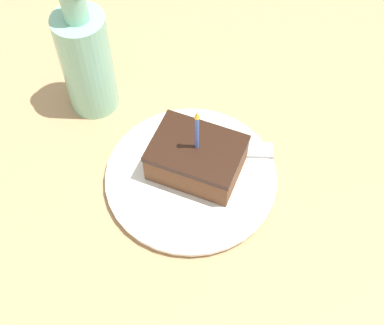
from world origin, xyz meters
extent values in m
cube|color=tan|center=(0.00, 0.00, -0.02)|extent=(2.40, 2.40, 0.04)
cylinder|color=white|center=(0.00, 0.02, 0.01)|extent=(0.22, 0.22, 0.01)
cylinder|color=white|center=(0.00, 0.02, 0.01)|extent=(0.23, 0.23, 0.01)
cube|color=brown|center=(-0.01, 0.03, 0.03)|extent=(0.08, 0.12, 0.04)
cube|color=black|center=(-0.01, 0.03, 0.06)|extent=(0.09, 0.12, 0.01)
cylinder|color=#4C72E0|center=(-0.01, 0.03, 0.09)|extent=(0.01, 0.01, 0.06)
cone|color=yellow|center=(-0.01, 0.03, 0.13)|extent=(0.01, 0.01, 0.01)
cube|color=#B2B2B7|center=(-0.04, 0.01, 0.02)|extent=(0.06, 0.12, 0.00)
cube|color=#B2B2B7|center=(-0.07, 0.10, 0.02)|extent=(0.04, 0.05, 0.00)
cylinder|color=#8CD1B2|center=(-0.08, -0.16, 0.08)|extent=(0.07, 0.07, 0.16)
cylinder|color=#8CD1B2|center=(-0.08, -0.16, 0.18)|extent=(0.03, 0.03, 0.05)
camera|label=1|loc=(0.36, 0.17, 0.62)|focal=50.00mm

